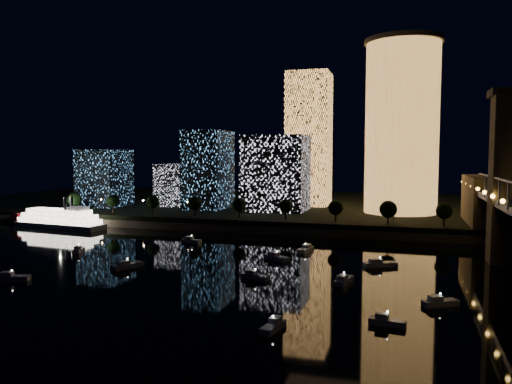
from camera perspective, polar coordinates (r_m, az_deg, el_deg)
ground at (r=117.55m, az=-1.72°, el=-11.27°), size 520.00×520.00×0.00m
far_bank at (r=271.34m, az=8.97°, el=-1.80°), size 420.00×160.00×5.00m
seawall at (r=195.09m, az=5.90°, el=-4.51°), size 420.00×6.00×3.00m
tower_cylindrical at (r=233.87m, az=16.31°, el=7.18°), size 34.00×34.00×77.03m
tower_rectangular at (r=259.83m, az=6.07°, el=6.00°), size 21.32×21.32×67.85m
midrise_blocks at (r=244.81m, az=-5.67°, el=1.98°), size 112.77×34.49×37.75m
riverboat at (r=230.57m, az=-21.92°, el=-2.91°), size 46.56×14.72×13.79m
motorboats at (r=135.99m, az=-0.85°, el=-8.74°), size 113.88×82.86×2.78m
esplanade_trees at (r=207.00m, az=-1.77°, el=-1.47°), size 166.27×6.71×8.85m
street_lamps at (r=214.30m, az=-2.45°, el=-1.65°), size 132.70×0.70×5.65m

